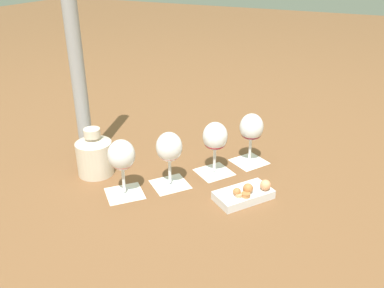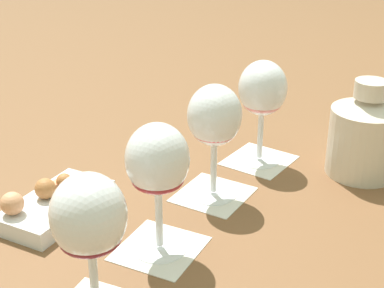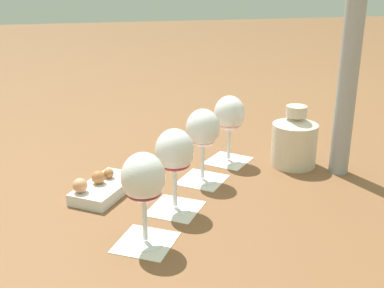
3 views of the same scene
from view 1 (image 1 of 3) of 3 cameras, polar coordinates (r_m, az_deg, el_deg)
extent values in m
plane|color=brown|center=(1.28, -0.03, -4.74)|extent=(8.00, 8.00, 0.00)
cube|color=silver|center=(1.22, -9.43, -6.85)|extent=(0.14, 0.14, 0.00)
cube|color=silver|center=(1.24, -3.08, -5.66)|extent=(0.14, 0.14, 0.00)
cube|color=silver|center=(1.31, 3.13, -3.95)|extent=(0.14, 0.14, 0.00)
cube|color=silver|center=(1.38, 8.02, -2.45)|extent=(0.14, 0.14, 0.00)
cylinder|color=white|center=(1.21, -9.44, -6.70)|extent=(0.07, 0.07, 0.01)
cylinder|color=white|center=(1.19, -9.59, -4.92)|extent=(0.01, 0.01, 0.08)
ellipsoid|color=white|center=(1.15, -9.87, -1.52)|extent=(0.08, 0.08, 0.09)
ellipsoid|color=pink|center=(1.16, -9.79, -2.58)|extent=(0.06, 0.06, 0.03)
cylinder|color=white|center=(1.24, -3.09, -5.51)|extent=(0.07, 0.07, 0.01)
cylinder|color=white|center=(1.22, -3.14, -3.76)|extent=(0.01, 0.01, 0.08)
ellipsoid|color=white|center=(1.18, -3.23, -0.41)|extent=(0.08, 0.08, 0.09)
ellipsoid|color=#CD525D|center=(1.19, -3.20, -1.40)|extent=(0.06, 0.06, 0.03)
cylinder|color=white|center=(1.31, 3.13, -3.80)|extent=(0.07, 0.07, 0.01)
cylinder|color=white|center=(1.29, 3.18, -2.11)|extent=(0.01, 0.01, 0.08)
ellipsoid|color=white|center=(1.25, 3.27, 1.11)|extent=(0.08, 0.08, 0.09)
ellipsoid|color=#9F2934|center=(1.26, 3.24, -0.01)|extent=(0.06, 0.06, 0.02)
cylinder|color=white|center=(1.38, 8.03, -2.32)|extent=(0.07, 0.07, 0.01)
cylinder|color=white|center=(1.36, 8.14, -0.69)|extent=(0.01, 0.01, 0.08)
ellipsoid|color=white|center=(1.33, 8.35, 2.38)|extent=(0.08, 0.08, 0.09)
ellipsoid|color=maroon|center=(1.34, 8.28, 1.34)|extent=(0.06, 0.06, 0.03)
cylinder|color=beige|center=(1.31, -13.47, -1.93)|extent=(0.11, 0.11, 0.11)
cone|color=beige|center=(1.29, -13.75, 0.58)|extent=(0.11, 0.11, 0.02)
cylinder|color=beige|center=(1.28, -13.86, 1.52)|extent=(0.05, 0.05, 0.03)
cube|color=silver|center=(1.18, 7.22, -7.12)|extent=(0.18, 0.17, 0.03)
sphere|color=tan|center=(1.18, 10.26, -5.70)|extent=(0.03, 0.03, 0.03)
cylinder|color=tan|center=(1.15, 6.59, -7.12)|extent=(0.02, 0.02, 0.01)
sphere|color=#B2703D|center=(1.16, 7.86, -6.20)|extent=(0.03, 0.03, 0.03)
cylinder|color=#B2703D|center=(1.15, 7.58, -7.07)|extent=(0.02, 0.02, 0.01)
sphere|color=#B2703D|center=(1.15, 6.31, -6.67)|extent=(0.02, 0.02, 0.02)
cylinder|color=#99999E|center=(1.31, -16.08, 12.31)|extent=(0.05, 0.05, 0.73)
camera|label=2|loc=(1.74, 13.49, 17.94)|focal=55.00mm
camera|label=3|loc=(1.95, 19.16, 18.79)|focal=45.00mm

